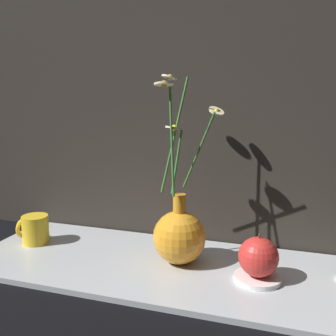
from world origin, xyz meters
name	(u,v)px	position (x,y,z in m)	size (l,w,h in m)	color
ground_plane	(164,269)	(0.00, 0.00, 0.00)	(6.00, 6.00, 0.00)	black
shelf	(164,266)	(0.00, 0.00, 0.01)	(0.88, 0.33, 0.01)	#B2B7BC
backdrop_wall	(187,23)	(0.00, 0.18, 0.55)	(1.38, 0.02, 1.10)	#2D2823
vase_with_flowers	(179,233)	(0.03, 0.02, 0.08)	(0.15, 0.16, 0.41)	orange
yellow_mug	(35,229)	(-0.35, 0.02, 0.05)	(0.08, 0.07, 0.07)	yellow
saucer_plate	(257,278)	(0.20, -0.02, 0.02)	(0.09, 0.09, 0.01)	white
orange_fruit	(258,257)	(0.20, -0.02, 0.06)	(0.08, 0.08, 0.09)	red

